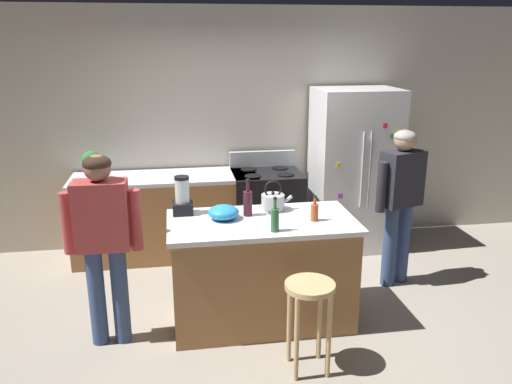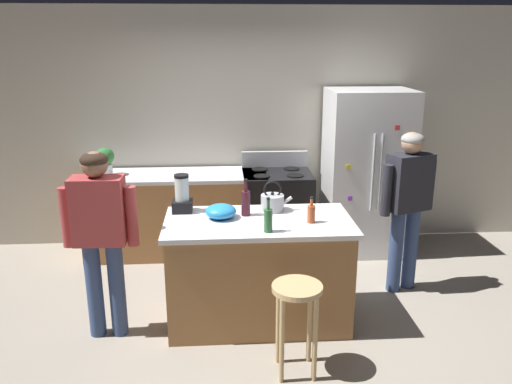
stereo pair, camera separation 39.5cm
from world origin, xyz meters
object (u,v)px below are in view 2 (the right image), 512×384
(potted_plant, at_px, (105,160))
(bottle_cooking_sauce, at_px, (311,213))
(refrigerator, at_px, (366,172))
(stove_range, at_px, (277,211))
(person_by_island_left, at_px, (100,228))
(person_by_sink_right, at_px, (408,197))
(bottle_wine, at_px, (246,202))
(tea_kettle, at_px, (273,202))
(mixing_bowl, at_px, (221,211))
(blender_appliance, at_px, (182,196))
(bar_stool, at_px, (297,306))
(kitchen_island, at_px, (258,271))
(bottle_olive_oil, at_px, (268,219))

(potted_plant, distance_m, bottle_cooking_sauce, 2.56)
(refrigerator, relative_size, stove_range, 1.66)
(stove_range, xyz_separation_m, person_by_island_left, (-1.57, -1.66, 0.46))
(person_by_sink_right, relative_size, bottle_wine, 4.89)
(potted_plant, bearing_deg, stove_range, -0.79)
(refrigerator, height_order, tea_kettle, refrigerator)
(person_by_island_left, bearing_deg, person_by_sink_right, 13.19)
(potted_plant, distance_m, mixing_bowl, 1.93)
(potted_plant, xyz_separation_m, blender_appliance, (0.91, -1.29, -0.04))
(person_by_island_left, bearing_deg, blender_appliance, 32.85)
(bottle_cooking_sauce, distance_m, tea_kettle, 0.43)
(refrigerator, bearing_deg, tea_kettle, -132.96)
(tea_kettle, bearing_deg, bar_stool, -85.34)
(refrigerator, bearing_deg, bottle_cooking_sauce, -119.54)
(kitchen_island, distance_m, person_by_sink_right, 1.58)
(blender_appliance, distance_m, bottle_wine, 0.55)
(kitchen_island, bearing_deg, bottle_olive_oil, -78.80)
(stove_range, relative_size, tea_kettle, 4.00)
(stove_range, height_order, potted_plant, potted_plant)
(bottle_cooking_sauce, bearing_deg, kitchen_island, 168.24)
(potted_plant, relative_size, bottle_cooking_sauce, 1.39)
(refrigerator, relative_size, bottle_wine, 5.78)
(bar_stool, height_order, potted_plant, potted_plant)
(person_by_island_left, distance_m, bottle_olive_oil, 1.31)
(person_by_island_left, bearing_deg, stove_range, 46.65)
(person_by_island_left, bearing_deg, bar_stool, -22.44)
(person_by_sink_right, distance_m, mixing_bowl, 1.79)
(potted_plant, bearing_deg, bottle_wine, -44.51)
(person_by_island_left, relative_size, bottle_olive_oil, 5.59)
(person_by_sink_right, distance_m, bottle_wine, 1.57)
(bottle_olive_oil, bearing_deg, person_by_sink_right, 29.09)
(bar_stool, bearing_deg, stove_range, 87.46)
(person_by_sink_right, bearing_deg, kitchen_island, -160.98)
(bottle_cooking_sauce, bearing_deg, stove_range, 93.59)
(bottle_olive_oil, relative_size, tea_kettle, 1.00)
(bottle_wine, bearing_deg, person_by_island_left, -167.21)
(person_by_island_left, bearing_deg, refrigerator, 32.49)
(refrigerator, height_order, bar_stool, refrigerator)
(blender_appliance, bearing_deg, bottle_wine, -14.11)
(person_by_island_left, relative_size, bottle_cooking_sauce, 7.14)
(refrigerator, xyz_separation_m, bottle_cooking_sauce, (-0.90, -1.59, 0.09))
(blender_appliance, relative_size, tea_kettle, 1.19)
(tea_kettle, bearing_deg, person_by_sink_right, 11.39)
(refrigerator, distance_m, person_by_sink_right, 1.01)
(mixing_bowl, bearing_deg, kitchen_island, -13.45)
(stove_range, bearing_deg, person_by_sink_right, -42.94)
(potted_plant, distance_m, tea_kettle, 2.14)
(person_by_sink_right, distance_m, potted_plant, 3.16)
(refrigerator, bearing_deg, kitchen_island, -131.33)
(refrigerator, bearing_deg, bottle_olive_oil, -125.53)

